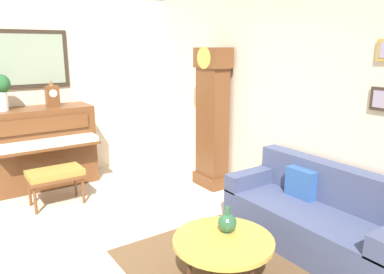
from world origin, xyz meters
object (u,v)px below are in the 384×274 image
object	(u,v)px
green_jug	(227,223)
grandfather_clock	(212,122)
piano	(43,147)
piano_bench	(55,175)
couch	(317,217)
mantel_clock	(52,95)
flower_vase	(0,88)
coffee_table	(223,242)

from	to	relation	value
green_jug	grandfather_clock	bearing A→B (deg)	146.01
piano	piano_bench	xyz separation A→B (m)	(0.83, -0.06, -0.19)
couch	mantel_clock	world-z (taller)	mantel_clock
couch	piano	bearing A→B (deg)	-151.22
couch	mantel_clock	bearing A→B (deg)	-153.86
couch	green_jug	xyz separation A→B (m)	(-0.14, -1.08, 0.19)
flower_vase	couch	bearing A→B (deg)	34.42
piano	couch	xyz separation A→B (m)	(3.42, 1.88, -0.28)
piano	coffee_table	world-z (taller)	piano
grandfather_clock	mantel_clock	distance (m)	2.36
couch	coffee_table	xyz separation A→B (m)	(-0.06, -1.19, 0.07)
piano	flower_vase	xyz separation A→B (m)	(0.00, -0.46, 0.89)
piano	grandfather_clock	world-z (taller)	grandfather_clock
green_jug	flower_vase	bearing A→B (deg)	-158.96
couch	mantel_clock	distance (m)	3.95
piano_bench	grandfather_clock	xyz separation A→B (m)	(0.59, 2.11, 0.56)
couch	coffee_table	distance (m)	1.20
piano	coffee_table	bearing A→B (deg)	11.56
grandfather_clock	mantel_clock	size ratio (longest dim) A/B	5.34
piano	coffee_table	xyz separation A→B (m)	(3.36, 0.69, -0.21)
green_jug	piano	bearing A→B (deg)	-166.35
piano_bench	coffee_table	xyz separation A→B (m)	(2.53, 0.75, -0.02)
piano_bench	green_jug	xyz separation A→B (m)	(2.45, 0.85, 0.10)
piano_bench	green_jug	bearing A→B (deg)	19.21
grandfather_clock	mantel_clock	bearing A→B (deg)	-127.47
piano_bench	flower_vase	distance (m)	1.42
grandfather_clock	coffee_table	bearing A→B (deg)	-35.05
flower_vase	green_jug	world-z (taller)	flower_vase
couch	flower_vase	world-z (taller)	flower_vase
grandfather_clock	coffee_table	world-z (taller)	grandfather_clock
green_jug	coffee_table	bearing A→B (deg)	-52.70
mantel_clock	green_jug	distance (m)	3.44
piano	flower_vase	distance (m)	1.01
mantel_clock	piano_bench	bearing A→B (deg)	-17.32
flower_vase	green_jug	xyz separation A→B (m)	(3.28, 1.26, -0.99)
piano	mantel_clock	world-z (taller)	mantel_clock
grandfather_clock	green_jug	bearing A→B (deg)	-33.99
coffee_table	mantel_clock	world-z (taller)	mantel_clock
grandfather_clock	couch	xyz separation A→B (m)	(2.00, -0.17, -0.65)
flower_vase	green_jug	size ratio (longest dim) A/B	2.42
piano	grandfather_clock	size ratio (longest dim) A/B	0.71
piano_bench	flower_vase	world-z (taller)	flower_vase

